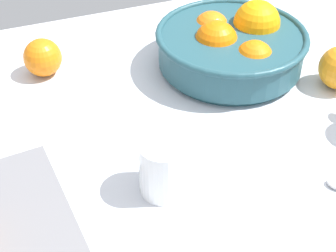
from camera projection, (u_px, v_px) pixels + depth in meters
The scene contains 4 objects.
ground_plane at pixel (186, 151), 78.83cm from camera, with size 116.68×95.09×3.00cm, color silver.
fruit_bowl at pixel (232, 45), 91.93cm from camera, with size 27.91×27.91×11.47cm.
juice_glass at pixel (164, 169), 68.25cm from camera, with size 6.99×6.99×8.44cm.
loose_orange_0 at pixel (43, 57), 90.80cm from camera, with size 6.99×6.99×6.99cm, color orange.
Camera 1 is at (-23.49, -53.00, 52.14)cm, focal length 53.22 mm.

